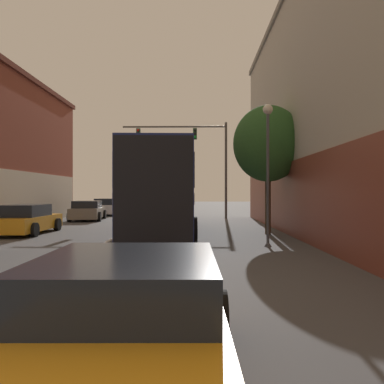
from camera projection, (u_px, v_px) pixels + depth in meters
The scene contains 10 objects.
lane_center_line at pixel (113, 238), 15.20m from camera, with size 0.14×43.84×0.01m.
building_right_storefront at pixel (374, 97), 14.97m from camera, with size 6.33×27.54×11.19m.
bus at pixel (163, 189), 16.85m from camera, with size 3.14×11.45×3.65m.
hatchback_foreground at pixel (124, 325), 3.54m from camera, with size 2.22×3.93×1.22m.
parked_car_left_near at pixel (88, 211), 25.33m from camera, with size 2.48×4.44×1.31m.
parked_car_left_mid at pixel (27, 220), 16.91m from camera, with size 2.03×4.35×1.33m.
parked_car_left_far at pixel (109, 207), 31.15m from camera, with size 2.31×4.55×1.38m.
traffic_signal_gantry at pixel (196, 150), 27.06m from camera, with size 7.57×0.36×6.95m.
street_lamp at pixel (268, 159), 12.87m from camera, with size 0.35×0.35×4.90m.
street_tree_near at pixel (268, 144), 16.77m from camera, with size 3.11×2.80×5.78m.
Camera 1 is at (3.45, 0.77, 1.85)m, focal length 35.00 mm.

